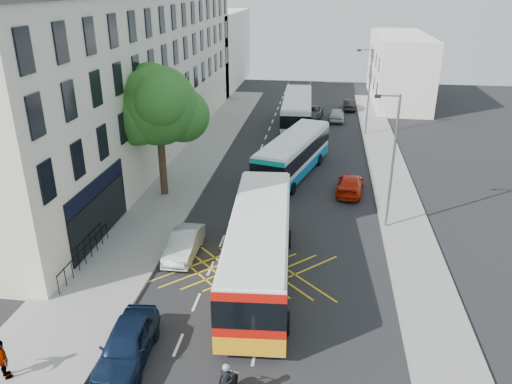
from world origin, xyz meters
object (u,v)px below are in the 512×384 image
(street_tree, at_px, (158,107))
(bus_far, at_px, (297,112))
(bus_near, at_px, (259,247))
(distant_car_dark, at_px, (349,105))
(distant_car_grey, at_px, (313,112))
(parked_car_blue, at_px, (127,344))
(lamp_far, at_px, (368,88))
(bus_mid, at_px, (293,155))
(parked_car_silver, at_px, (184,244))
(lamp_near, at_px, (392,156))
(red_hatchback, at_px, (350,184))
(pedestrian_far, at_px, (3,360))
(distant_car_silver, at_px, (336,114))

(street_tree, bearing_deg, bus_far, 66.32)
(bus_near, xyz_separation_m, distant_car_dark, (5.63, 36.99, -1.21))
(bus_far, xyz_separation_m, distant_car_grey, (1.44, 4.80, -1.15))
(parked_car_blue, bearing_deg, lamp_far, 67.73)
(bus_mid, height_order, bus_far, bus_far)
(bus_far, relative_size, parked_car_silver, 2.95)
(lamp_near, distance_m, distant_car_grey, 26.93)
(red_hatchback, distance_m, distant_car_dark, 25.08)
(pedestrian_far, bearing_deg, distant_car_silver, -68.17)
(bus_near, xyz_separation_m, parked_car_silver, (-4.35, 1.77, -1.16))
(bus_near, distance_m, red_hatchback, 12.93)
(street_tree, distance_m, distant_car_dark, 31.12)
(pedestrian_far, bearing_deg, lamp_near, -96.48)
(bus_near, distance_m, bus_mid, 14.86)
(distant_car_grey, distance_m, distant_car_silver, 2.74)
(parked_car_silver, bearing_deg, parked_car_blue, -89.94)
(lamp_near, distance_m, bus_far, 22.51)
(bus_far, xyz_separation_m, parked_car_silver, (-4.44, -26.16, -1.10))
(street_tree, height_order, bus_far, street_tree)
(bus_mid, bearing_deg, bus_near, -77.30)
(bus_far, xyz_separation_m, distant_car_silver, (4.01, 3.85, -1.09))
(distant_car_grey, bearing_deg, distant_car_dark, 50.02)
(street_tree, xyz_separation_m, distant_car_grey, (9.49, 23.15, -5.67))
(street_tree, relative_size, bus_mid, 0.79)
(parked_car_blue, bearing_deg, red_hatchback, 59.67)
(parked_car_blue, distance_m, distant_car_silver, 39.18)
(red_hatchback, bearing_deg, distant_car_grey, -74.66)
(bus_mid, relative_size, bus_far, 0.93)
(bus_near, height_order, parked_car_blue, bus_near)
(lamp_near, relative_size, distant_car_grey, 1.80)
(bus_near, height_order, bus_far, bus_near)
(bus_near, bearing_deg, bus_far, 85.92)
(bus_mid, relative_size, pedestrian_far, 6.71)
(lamp_far, height_order, pedestrian_far, lamp_far)
(bus_mid, bearing_deg, parked_car_silver, -95.72)
(distant_car_grey, bearing_deg, lamp_far, -45.59)
(bus_mid, xyz_separation_m, parked_car_silver, (-4.98, -13.08, -0.94))
(red_hatchback, bearing_deg, pedestrian_far, 62.75)
(lamp_far, bearing_deg, lamp_near, -90.00)
(lamp_far, xyz_separation_m, red_hatchback, (-1.88, -14.69, -3.99))
(street_tree, height_order, pedestrian_far, street_tree)
(bus_near, height_order, distant_car_grey, bus_near)
(parked_car_silver, height_order, distant_car_dark, parked_car_silver)
(bus_near, relative_size, bus_mid, 1.12)
(parked_car_silver, height_order, red_hatchback, parked_car_silver)
(bus_mid, distance_m, distant_car_grey, 17.93)
(pedestrian_far, bearing_deg, lamp_far, -74.33)
(lamp_near, bearing_deg, lamp_far, 90.00)
(parked_car_silver, bearing_deg, distant_car_dark, 74.24)
(red_hatchback, height_order, distant_car_silver, distant_car_silver)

